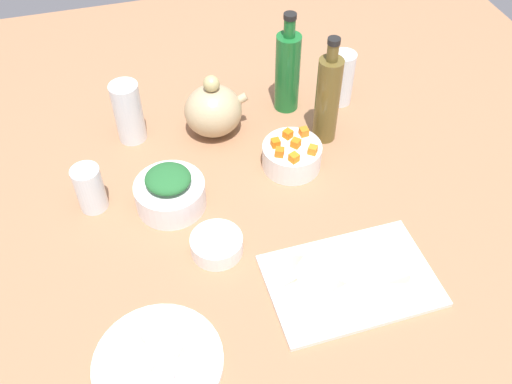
% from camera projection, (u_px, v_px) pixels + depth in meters
% --- Properties ---
extents(tabletop, '(1.90, 1.90, 0.03)m').
position_uv_depth(tabletop, '(256.00, 213.00, 1.20)').
color(tabletop, '#A16F4E').
rests_on(tabletop, ground).
extents(cutting_board, '(0.31, 0.21, 0.01)m').
position_uv_depth(cutting_board, '(351.00, 280.00, 1.05)').
color(cutting_board, white).
rests_on(cutting_board, tabletop).
extents(plate_tofu, '(0.22, 0.22, 0.01)m').
position_uv_depth(plate_tofu, '(158.00, 362.00, 0.94)').
color(plate_tofu, white).
rests_on(plate_tofu, tabletop).
extents(bowl_greens, '(0.15, 0.15, 0.06)m').
position_uv_depth(bowl_greens, '(170.00, 195.00, 1.17)').
color(bowl_greens, white).
rests_on(bowl_greens, tabletop).
extents(bowl_carrots, '(0.13, 0.13, 0.06)m').
position_uv_depth(bowl_carrots, '(292.00, 156.00, 1.25)').
color(bowl_carrots, white).
rests_on(bowl_carrots, tabletop).
extents(bowl_small_side, '(0.10, 0.10, 0.04)m').
position_uv_depth(bowl_small_side, '(217.00, 245.00, 1.10)').
color(bowl_small_side, white).
rests_on(bowl_small_side, tabletop).
extents(teapot, '(0.15, 0.13, 0.16)m').
position_uv_depth(teapot, '(213.00, 110.00, 1.31)').
color(teapot, tan).
rests_on(teapot, tabletop).
extents(bottle_0, '(0.06, 0.06, 0.26)m').
position_uv_depth(bottle_0, '(328.00, 98.00, 1.26)').
color(bottle_0, brown).
rests_on(bottle_0, tabletop).
extents(bottle_1, '(0.06, 0.06, 0.25)m').
position_uv_depth(bottle_1, '(288.00, 71.00, 1.34)').
color(bottle_1, '#1B6A2C').
rests_on(bottle_1, tabletop).
extents(drinking_glass_0, '(0.06, 0.06, 0.10)m').
position_uv_depth(drinking_glass_0, '(90.00, 188.00, 1.15)').
color(drinking_glass_0, white).
rests_on(drinking_glass_0, tabletop).
extents(drinking_glass_1, '(0.06, 0.06, 0.14)m').
position_uv_depth(drinking_glass_1, '(342.00, 78.00, 1.39)').
color(drinking_glass_1, white).
rests_on(drinking_glass_1, tabletop).
extents(drinking_glass_2, '(0.07, 0.07, 0.15)m').
position_uv_depth(drinking_glass_2, '(128.00, 112.00, 1.29)').
color(drinking_glass_2, white).
rests_on(drinking_glass_2, tabletop).
extents(carrot_cube_0, '(0.02, 0.02, 0.02)m').
position_uv_depth(carrot_cube_0, '(280.00, 152.00, 1.21)').
color(carrot_cube_0, orange).
rests_on(carrot_cube_0, bowl_carrots).
extents(carrot_cube_1, '(0.03, 0.03, 0.02)m').
position_uv_depth(carrot_cube_1, '(296.00, 143.00, 1.23)').
color(carrot_cube_1, orange).
rests_on(carrot_cube_1, bowl_carrots).
extents(carrot_cube_2, '(0.02, 0.02, 0.02)m').
position_uv_depth(carrot_cube_2, '(288.00, 134.00, 1.25)').
color(carrot_cube_2, orange).
rests_on(carrot_cube_2, bowl_carrots).
extents(carrot_cube_3, '(0.02, 0.02, 0.02)m').
position_uv_depth(carrot_cube_3, '(276.00, 143.00, 1.23)').
color(carrot_cube_3, orange).
rests_on(carrot_cube_3, bowl_carrots).
extents(carrot_cube_4, '(0.02, 0.02, 0.02)m').
position_uv_depth(carrot_cube_4, '(294.00, 158.00, 1.19)').
color(carrot_cube_4, orange).
rests_on(carrot_cube_4, bowl_carrots).
extents(carrot_cube_5, '(0.03, 0.03, 0.02)m').
position_uv_depth(carrot_cube_5, '(313.00, 150.00, 1.21)').
color(carrot_cube_5, orange).
rests_on(carrot_cube_5, bowl_carrots).
extents(carrot_cube_6, '(0.02, 0.02, 0.02)m').
position_uv_depth(carrot_cube_6, '(304.00, 132.00, 1.25)').
color(carrot_cube_6, orange).
rests_on(carrot_cube_6, bowl_carrots).
extents(chopped_greens_mound, '(0.12, 0.12, 0.03)m').
position_uv_depth(chopped_greens_mound, '(168.00, 179.00, 1.14)').
color(chopped_greens_mound, '#256631').
rests_on(chopped_greens_mound, bowl_greens).
extents(tofu_cube_0, '(0.03, 0.03, 0.02)m').
position_uv_depth(tofu_cube_0, '(167.00, 382.00, 0.90)').
color(tofu_cube_0, silver).
rests_on(tofu_cube_0, plate_tofu).
extents(tofu_cube_1, '(0.03, 0.03, 0.02)m').
position_uv_depth(tofu_cube_1, '(176.00, 351.00, 0.94)').
color(tofu_cube_1, white).
rests_on(tofu_cube_1, plate_tofu).
extents(tofu_cube_2, '(0.03, 0.03, 0.02)m').
position_uv_depth(tofu_cube_2, '(149.00, 338.00, 0.95)').
color(tofu_cube_2, '#EAEDCF').
rests_on(tofu_cube_2, plate_tofu).
extents(tofu_cube_3, '(0.03, 0.03, 0.02)m').
position_uv_depth(tofu_cube_3, '(148.00, 367.00, 0.92)').
color(tofu_cube_3, white).
rests_on(tofu_cube_3, plate_tofu).
extents(tofu_cube_4, '(0.03, 0.03, 0.02)m').
position_uv_depth(tofu_cube_4, '(171.00, 333.00, 0.96)').
color(tofu_cube_4, white).
rests_on(tofu_cube_4, plate_tofu).
extents(dumpling_0, '(0.05, 0.05, 0.02)m').
position_uv_depth(dumpling_0, '(303.00, 260.00, 1.07)').
color(dumpling_0, beige).
rests_on(dumpling_0, cutting_board).
extents(dumpling_1, '(0.04, 0.04, 0.03)m').
position_uv_depth(dumpling_1, '(346.00, 287.00, 1.02)').
color(dumpling_1, beige).
rests_on(dumpling_1, cutting_board).
extents(dumpling_2, '(0.08, 0.08, 0.03)m').
position_uv_depth(dumpling_2, '(407.00, 287.00, 1.02)').
color(dumpling_2, beige).
rests_on(dumpling_2, cutting_board).
extents(dumpling_3, '(0.05, 0.05, 0.03)m').
position_uv_depth(dumpling_3, '(295.00, 286.00, 1.02)').
color(dumpling_3, beige).
rests_on(dumpling_3, cutting_board).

